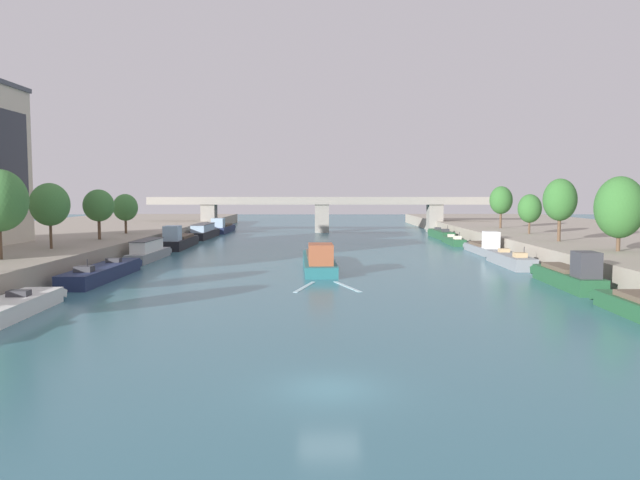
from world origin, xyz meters
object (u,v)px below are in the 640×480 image
moored_boat_left_lone (176,241)px  tree_left_nearest (95,206)px  moored_boat_right_upstream (507,259)px  moored_boat_right_far (450,241)px  tree_left_end_of_row (122,208)px  moored_boat_right_gap_after (481,247)px  barge_midriver (316,260)px  moored_boat_left_gap_after (219,228)px  tree_left_distant (46,205)px  bridge_far (319,209)px  tree_right_nearest (557,200)px  tree_right_by_lamp (526,209)px  moored_boat_right_lone (565,275)px  moored_boat_right_second (438,234)px  moored_boat_left_second (100,272)px  tree_right_end_of_row (498,200)px  tree_right_midway (616,207)px  moored_boat_left_near (201,232)px  moored_boat_left_midway (145,252)px

moored_boat_left_lone → tree_left_nearest: size_ratio=2.46×
moored_boat_right_upstream → moored_boat_right_far: bearing=90.1°
tree_left_end_of_row → moored_boat_right_gap_after: bearing=-6.7°
barge_midriver → moored_boat_left_gap_after: bearing=108.4°
tree_left_distant → bridge_far: tree_left_distant is taller
tree_right_nearest → barge_midriver: bearing=-164.2°
tree_right_by_lamp → tree_left_nearest: bearing=-169.6°
moored_boat_right_lone → moored_boat_right_second: moored_boat_right_lone is taller
moored_boat_left_second → moored_boat_right_second: size_ratio=1.16×
moored_boat_left_second → moored_boat_right_second: 65.82m
moored_boat_right_upstream → tree_left_distant: size_ratio=1.77×
moored_boat_left_lone → moored_boat_right_far: moored_boat_left_lone is taller
moored_boat_right_lone → moored_boat_right_gap_after: (0.53, 28.58, -0.12)m
tree_left_end_of_row → tree_left_nearest: bearing=-88.4°
tree_right_end_of_row → moored_boat_right_upstream: bearing=-104.8°
moored_boat_right_lone → tree_right_midway: size_ratio=1.64×
barge_midriver → tree_right_end_of_row: 45.79m
barge_midriver → tree_left_distant: tree_left_distant is taller
moored_boat_left_gap_after → tree_right_end_of_row: 55.28m
moored_boat_right_far → tree_right_end_of_row: (8.49, 4.00, 6.23)m
moored_boat_left_near → moored_boat_left_gap_after: bearing=87.8°
moored_boat_left_gap_after → tree_left_nearest: bearing=-98.4°
tree_left_nearest → bridge_far: size_ratio=0.09×
moored_boat_left_midway → moored_boat_left_gap_after: size_ratio=0.77×
moored_boat_left_lone → moored_boat_right_far: bearing=8.7°
tree_right_by_lamp → moored_boat_left_lone: bearing=176.2°
barge_midriver → tree_left_distant: size_ratio=2.78×
tree_left_nearest → tree_right_nearest: bearing=-2.8°
moored_boat_left_gap_after → tree_right_by_lamp: 62.44m
moored_boat_left_midway → moored_boat_right_upstream: size_ratio=1.03×
moored_boat_left_midway → tree_right_end_of_row: 56.51m
moored_boat_right_lone → moored_boat_right_far: size_ratio=1.13×
moored_boat_right_gap_after → tree_right_end_of_row: bearing=67.6°
tree_right_end_of_row → tree_left_nearest: bearing=-156.9°
bridge_far → moored_boat_left_lone: bearing=-121.0°
moored_boat_left_near → tree_right_by_lamp: tree_right_by_lamp is taller
barge_midriver → moored_boat_left_near: size_ratio=1.20×
tree_right_midway → tree_right_nearest: tree_right_nearest is taller
tree_left_nearest → moored_boat_right_lone: bearing=-25.8°
moored_boat_left_midway → tree_right_end_of_row: tree_right_end_of_row is taller
moored_boat_left_second → moored_boat_left_near: bearing=90.5°
moored_boat_left_gap_after → tree_left_end_of_row: tree_left_end_of_row is taller
tree_left_distant → tree_right_midway: 56.82m
moored_boat_right_far → tree_left_end_of_row: tree_left_end_of_row is taller
moored_boat_left_gap_after → tree_right_nearest: bearing=-46.9°
moored_boat_left_gap_after → tree_right_midway: size_ratio=2.18×
barge_midriver → tree_right_by_lamp: 36.40m
tree_right_end_of_row → bridge_far: bearing=139.9°
moored_boat_right_gap_after → tree_right_nearest: size_ratio=1.59×
tree_right_nearest → tree_right_by_lamp: 13.12m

